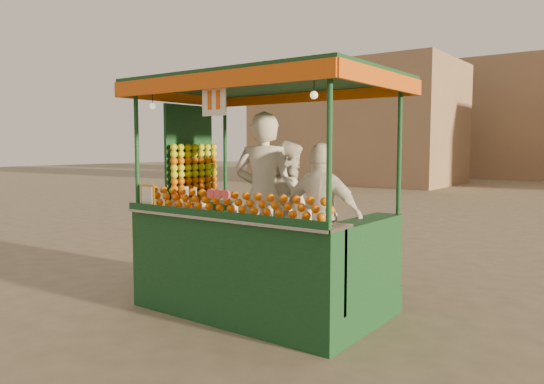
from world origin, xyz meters
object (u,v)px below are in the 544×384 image
Objects in this scene: vendor_middle at (289,209)px; vendor_right at (321,217)px; vendor_left at (264,196)px; juice_cart at (253,236)px.

vendor_middle is 0.69m from vendor_right.
vendor_left is 1.20× the size of vendor_middle.
vendor_right is (0.63, -0.29, -0.01)m from vendor_middle.
vendor_left reaches higher than vendor_right.
vendor_left is at bearing 99.27° from juice_cart.
vendor_left reaches higher than vendor_middle.
vendor_right is (0.78, 0.01, -0.18)m from vendor_left.
vendor_right is at bearing 157.35° from vendor_left.
juice_cart is 0.83m from vendor_right.
vendor_right is at bearing -161.77° from vendor_middle.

